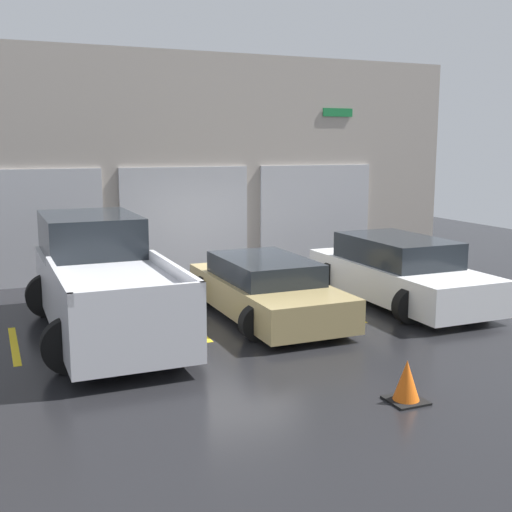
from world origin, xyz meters
TOP-DOWN VIEW (x-y plane):
  - ground_plane at (0.00, 0.00)m, footprint 28.00×28.00m
  - shophouse_building at (-0.01, 3.29)m, footprint 14.92×0.68m
  - pickup_truck at (-3.01, -1.26)m, footprint 2.43×5.38m
  - sedan_white at (3.01, -1.55)m, footprint 2.19×4.61m
  - sedan_side at (0.00, -1.55)m, footprint 2.10×4.23m
  - parking_stripe_far_left at (-4.51, -1.58)m, footprint 0.12×2.20m
  - parking_stripe_left at (-1.50, -1.58)m, footprint 0.12×2.20m
  - parking_stripe_centre at (1.50, -1.58)m, footprint 0.12×2.20m
  - parking_stripe_right at (4.51, -1.58)m, footprint 0.12×2.20m
  - traffic_cone at (-0.01, -6.01)m, footprint 0.47×0.47m

SIDE VIEW (x-z plane):
  - ground_plane at x=0.00m, z-range 0.00..0.00m
  - parking_stripe_far_left at x=-4.51m, z-range 0.00..0.01m
  - parking_stripe_left at x=-1.50m, z-range 0.00..0.01m
  - parking_stripe_centre at x=1.50m, z-range 0.00..0.01m
  - parking_stripe_right at x=4.51m, z-range 0.00..0.01m
  - traffic_cone at x=-0.01m, z-range -0.02..0.53m
  - sedan_side at x=0.00m, z-range -0.02..1.11m
  - sedan_white at x=3.01m, z-range -0.04..1.31m
  - pickup_truck at x=-3.01m, z-range -0.07..1.87m
  - shophouse_building at x=-0.01m, z-range -0.06..5.43m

